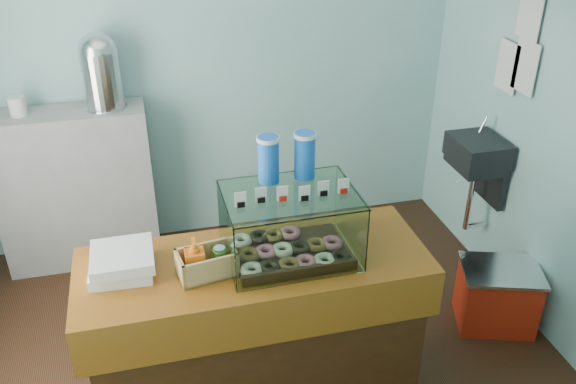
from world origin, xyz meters
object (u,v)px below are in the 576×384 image
object	(u,v)px
counter	(257,334)
red_cooler	(497,296)
display_case	(288,221)
coffee_urn	(101,69)

from	to	relation	value
counter	red_cooler	xyz separation A→B (m)	(1.51, 0.25, -0.26)
display_case	coffee_urn	bearing A→B (deg)	116.74
counter	display_case	world-z (taller)	display_case
counter	red_cooler	world-z (taller)	counter
counter	coffee_urn	world-z (taller)	coffee_urn
coffee_urn	red_cooler	distance (m)	2.77
red_cooler	display_case	bearing A→B (deg)	-152.36
counter	coffee_urn	xyz separation A→B (m)	(-0.63, 1.57, 0.89)
coffee_urn	red_cooler	world-z (taller)	coffee_urn
display_case	red_cooler	world-z (taller)	display_case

